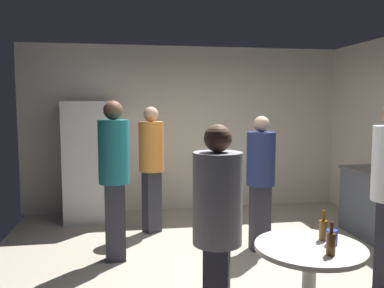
# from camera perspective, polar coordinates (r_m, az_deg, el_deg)

# --- Properties ---
(ground_plane) EXTENTS (5.20, 5.20, 0.10)m
(ground_plane) POSITION_cam_1_polar(r_m,az_deg,el_deg) (4.46, 4.72, -18.21)
(ground_plane) COLOR #B2A893
(wall_back) EXTENTS (5.32, 0.06, 2.70)m
(wall_back) POSITION_cam_1_polar(r_m,az_deg,el_deg) (6.67, -0.81, 2.22)
(wall_back) COLOR silver
(wall_back) RESTS_ON ground_plane
(refrigerator) EXTENTS (0.70, 0.68, 1.80)m
(refrigerator) POSITION_cam_1_polar(r_m,az_deg,el_deg) (6.23, -14.53, -2.38)
(refrigerator) COLOR white
(refrigerator) RESTS_ON ground_plane
(wine_bottle_on_counter) EXTENTS (0.08, 0.08, 0.31)m
(wine_bottle_on_counter) POSITION_cam_1_polar(r_m,az_deg,el_deg) (5.77, 25.15, -2.20)
(wine_bottle_on_counter) COLOR #3F141E
(wine_bottle_on_counter) RESTS_ON kitchen_counter
(foreground_table) EXTENTS (0.80, 0.80, 0.73)m
(foreground_table) POSITION_cam_1_polar(r_m,az_deg,el_deg) (3.15, 16.44, -15.53)
(foreground_table) COLOR beige
(foreground_table) RESTS_ON ground_plane
(beer_bottle_amber) EXTENTS (0.06, 0.06, 0.23)m
(beer_bottle_amber) POSITION_cam_1_polar(r_m,az_deg,el_deg) (3.24, 18.22, -11.46)
(beer_bottle_amber) COLOR #8C5919
(beer_bottle_amber) RESTS_ON foreground_table
(beer_bottle_brown) EXTENTS (0.06, 0.06, 0.23)m
(beer_bottle_brown) POSITION_cam_1_polar(r_m,az_deg,el_deg) (2.95, 19.21, -13.19)
(beer_bottle_brown) COLOR #593314
(beer_bottle_brown) RESTS_ON foreground_table
(plastic_cup_blue) EXTENTS (0.08, 0.08, 0.11)m
(plastic_cup_blue) POSITION_cam_1_polar(r_m,az_deg,el_deg) (3.16, 19.35, -12.46)
(plastic_cup_blue) COLOR blue
(plastic_cup_blue) RESTS_ON foreground_table
(person_in_navy_shirt) EXTENTS (0.36, 0.36, 1.62)m
(person_in_navy_shirt) POSITION_cam_1_polar(r_m,az_deg,el_deg) (4.84, 9.78, -4.05)
(person_in_navy_shirt) COLOR #2D2D38
(person_in_navy_shirt) RESTS_ON ground_plane
(person_in_orange_shirt) EXTENTS (0.46, 0.46, 1.72)m
(person_in_orange_shirt) POSITION_cam_1_polar(r_m,az_deg,el_deg) (5.45, -5.82, -2.19)
(person_in_orange_shirt) COLOR #2D2D38
(person_in_orange_shirt) RESTS_ON ground_plane
(person_in_teal_shirt) EXTENTS (0.36, 0.36, 1.80)m
(person_in_teal_shirt) POSITION_cam_1_polar(r_m,az_deg,el_deg) (4.51, -11.06, -3.34)
(person_in_teal_shirt) COLOR #2D2D38
(person_in_teal_shirt) RESTS_ON ground_plane
(person_in_gray_shirt) EXTENTS (0.44, 0.44, 1.63)m
(person_in_gray_shirt) POSITION_cam_1_polar(r_m,az_deg,el_deg) (2.80, 3.63, -11.12)
(person_in_gray_shirt) COLOR #2D2D38
(person_in_gray_shirt) RESTS_ON ground_plane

